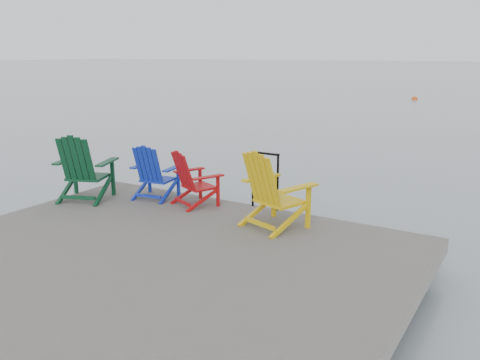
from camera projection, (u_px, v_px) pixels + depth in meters
The scene contains 8 objects.
ground at pixel (152, 294), 6.27m from camera, with size 400.00×400.00×0.00m, color slate.
dock at pixel (151, 268), 6.19m from camera, with size 6.00×5.00×1.40m.
handrail at pixel (265, 175), 7.93m from camera, with size 0.48×0.04×0.90m.
chair_green at pixel (83, 167), 8.37m from camera, with size 1.07×1.02×1.11m.
chair_blue at pixel (154, 172), 8.49m from camera, with size 0.81×0.76×0.92m.
chair_red at pixel (193, 178), 8.11m from camera, with size 0.87×0.84×0.89m.
chair_yellow at pixel (273, 189), 7.04m from camera, with size 1.04×0.99×1.10m.
buoy_b at pixel (415, 100), 32.51m from camera, with size 0.40×0.40×0.40m, color #C2430B.
Camera 1 is at (3.89, -4.36, 2.89)m, focal length 38.00 mm.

